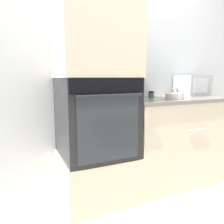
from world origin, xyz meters
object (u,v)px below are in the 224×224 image
(bowl, at_px, (174,96))
(condiment_jar_near, at_px, (151,95))
(condiment_jar_mid, at_px, (176,93))
(knife_block, at_px, (134,88))
(condiment_jar_far, at_px, (175,92))
(wall_oven, at_px, (96,117))
(microwave, at_px, (192,85))

(bowl, bearing_deg, condiment_jar_near, 126.42)
(condiment_jar_mid, bearing_deg, knife_block, 171.36)
(condiment_jar_mid, xyz_separation_m, condiment_jar_far, (0.11, 0.15, 0.01))
(knife_block, relative_size, condiment_jar_far, 2.78)
(wall_oven, height_order, microwave, microwave)
(wall_oven, xyz_separation_m, condiment_jar_near, (0.63, 0.04, 0.18))
(wall_oven, height_order, bowl, wall_oven)
(knife_block, bearing_deg, microwave, -0.00)
(knife_block, bearing_deg, condiment_jar_near, -33.45)
(wall_oven, distance_m, condiment_jar_far, 1.12)
(knife_block, bearing_deg, bowl, -44.87)
(condiment_jar_near, distance_m, condiment_jar_mid, 0.34)
(condiment_jar_near, bearing_deg, bowl, -53.58)
(condiment_jar_mid, bearing_deg, condiment_jar_near, -175.82)
(bowl, distance_m, condiment_jar_mid, 0.29)
(wall_oven, height_order, condiment_jar_far, wall_oven)
(microwave, height_order, condiment_jar_near, microwave)
(microwave, bearing_deg, wall_oven, -173.59)
(bowl, height_order, condiment_jar_near, condiment_jar_near)
(wall_oven, xyz_separation_m, condiment_jar_mid, (0.97, 0.07, 0.18))
(knife_block, relative_size, condiment_jar_mid, 3.14)
(knife_block, distance_m, condiment_jar_near, 0.19)
(condiment_jar_near, bearing_deg, wall_oven, -175.94)
(wall_oven, bearing_deg, condiment_jar_far, 11.46)
(bowl, bearing_deg, wall_oven, 169.23)
(wall_oven, height_order, condiment_jar_near, wall_oven)
(microwave, bearing_deg, bowl, -150.66)
(condiment_jar_mid, bearing_deg, microwave, 13.34)
(microwave, xyz_separation_m, condiment_jar_far, (-0.20, 0.07, -0.08))
(condiment_jar_mid, relative_size, condiment_jar_far, 0.89)
(wall_oven, distance_m, microwave, 1.31)
(knife_block, height_order, bowl, knife_block)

